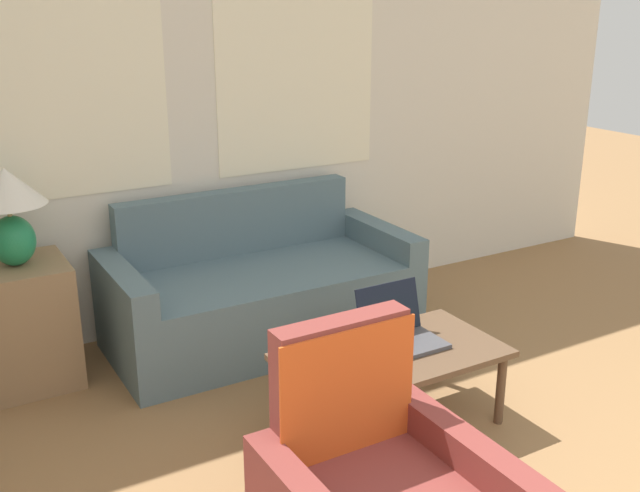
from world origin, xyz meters
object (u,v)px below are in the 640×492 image
laptop (400,331)px  cup_navy (319,339)px  coffee_table (392,360)px  couch (259,293)px  snack_bowl (347,367)px  table_lamp (8,204)px  cup_yellow (308,350)px

laptop → cup_navy: size_ratio=3.34×
laptop → coffee_table: bearing=-141.5°
couch → coffee_table: bearing=-85.6°
cup_navy → couch: bearing=80.1°
coffee_table → snack_bowl: bearing=-165.7°
coffee_table → snack_bowl: snack_bowl is taller
couch → table_lamp: table_lamp is taller
coffee_table → laptop: size_ratio=2.99×
table_lamp → cup_navy: size_ratio=4.82×
cup_navy → snack_bowl: cup_navy is taller
laptop → couch: bearing=99.2°
coffee_table → laptop: laptop is taller
cup_yellow → snack_bowl: 0.22m
snack_bowl → table_lamp: bearing=128.2°
table_lamp → coffee_table: 2.03m
coffee_table → cup_navy: cup_navy is taller
cup_navy → table_lamp: bearing=135.0°
couch → laptop: bearing=-80.8°
cup_yellow → table_lamp: bearing=130.5°
table_lamp → cup_yellow: (1.03, -1.20, -0.54)m
couch → cup_yellow: (-0.28, -1.11, 0.17)m
table_lamp → cup_navy: 1.68m
table_lamp → laptop: (1.49, -1.25, -0.54)m
coffee_table → laptop: (0.09, 0.07, 0.10)m
cup_navy → cup_yellow: (-0.10, -0.08, -0.00)m
snack_bowl → cup_yellow: bearing=111.9°
coffee_table → table_lamp: bearing=136.5°
coffee_table → laptop: 0.16m
cup_navy → cup_yellow: size_ratio=1.03×
table_lamp → laptop: size_ratio=1.45×
laptop → snack_bowl: (-0.39, -0.15, -0.02)m
cup_yellow → cup_navy: bearing=37.7°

